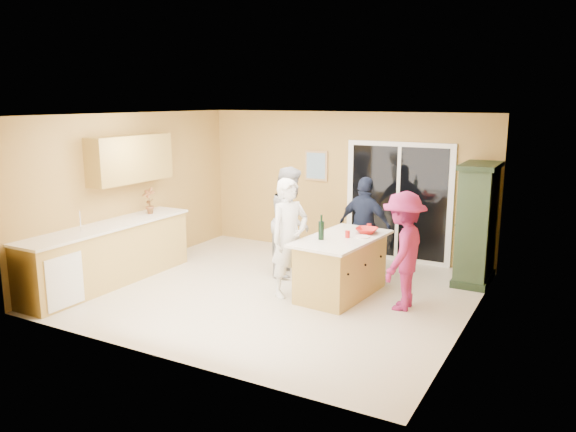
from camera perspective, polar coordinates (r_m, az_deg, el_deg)
The scene contains 22 objects.
floor at distance 8.44m, azimuth -1.23°, elevation -7.68°, with size 5.50×5.50×0.00m, color beige.
ceiling at distance 7.96m, azimuth -1.31°, elevation 10.24°, with size 5.50×5.00×0.10m, color white.
wall_back at distance 10.32m, azimuth 5.67°, elevation 3.29°, with size 5.50×0.10×2.60m, color #D7B558.
wall_front at distance 6.12m, azimuth -13.03°, elevation -2.86°, with size 5.50×0.10×2.60m, color #D7B558.
wall_left at distance 9.75m, azimuth -15.44°, elevation 2.43°, with size 0.10×5.00×2.60m, color #D7B558.
wall_right at distance 7.17m, azimuth 18.16°, elevation -1.00°, with size 0.10×5.00×2.60m, color #D7B558.
left_cabinet_run at distance 9.00m, azimuth -18.39°, elevation -3.98°, with size 0.65×3.05×1.24m.
upper_cabinets at distance 9.41m, azimuth -15.70°, elevation 5.62°, with size 0.35×1.60×0.75m, color tan.
sliding_door at distance 9.97m, azimuth 11.13°, elevation 1.37°, with size 1.90×0.07×2.10m.
framed_picture at distance 10.48m, azimuth 2.88°, elevation 5.12°, with size 0.46×0.04×0.56m.
kitchen_island at distance 8.22m, azimuth 5.42°, elevation -5.28°, with size 1.04×1.73×0.87m.
green_hutch at distance 9.12m, azimuth 18.64°, elevation -0.89°, with size 0.54×1.02×1.87m.
woman_white at distance 8.05m, azimuth 0.15°, elevation -2.25°, with size 0.63×0.41×1.72m, color silver.
woman_grey at distance 9.08m, azimuth 0.29°, elevation -0.51°, with size 0.86×0.67×1.76m, color #A2A2A5.
woman_navy at distance 9.13m, azimuth 7.83°, elevation -1.05°, with size 0.94×0.39×1.61m, color #1B253C.
woman_magenta at distance 7.73m, azimuth 11.61°, elevation -3.50°, with size 1.04×0.60×1.62m, color #942063.
serving_bowl at distance 8.38m, azimuth 8.00°, elevation -1.48°, with size 0.33×0.33×0.08m, color red.
tulip_vase at distance 9.60m, azimuth -13.93°, elevation 1.54°, with size 0.24×0.16×0.45m, color #B2111D.
tumbler_near at distance 8.08m, azimuth 6.07°, elevation -1.84°, with size 0.07×0.07×0.10m, color red.
tumbler_far at distance 8.57m, azimuth 8.24°, elevation -1.11°, with size 0.07×0.07×0.10m, color red.
wine_bottle at distance 7.92m, azimuth 3.40°, elevation -1.42°, with size 0.08×0.08×0.36m.
white_plate at distance 8.13m, azimuth 7.55°, elevation -2.10°, with size 0.22×0.22×0.02m, color white.
Camera 1 is at (3.97, -6.90, 2.81)m, focal length 35.00 mm.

